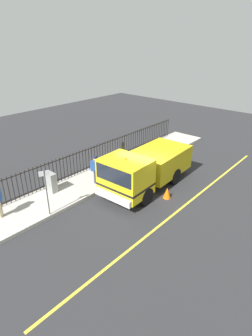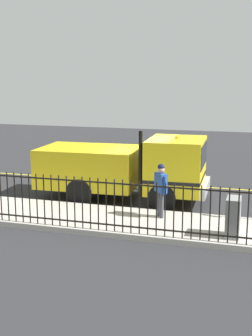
{
  "view_description": "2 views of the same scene",
  "coord_description": "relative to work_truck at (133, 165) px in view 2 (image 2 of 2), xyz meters",
  "views": [
    {
      "loc": [
        -8.26,
        11.04,
        7.9
      ],
      "look_at": [
        0.73,
        0.87,
        1.49
      ],
      "focal_mm": 29.4,
      "sensor_mm": 36.0,
      "label": 1
    },
    {
      "loc": [
        16.15,
        4.44,
        4.58
      ],
      "look_at": [
        1.3,
        -0.05,
        1.43
      ],
      "focal_mm": 48.96,
      "sensor_mm": 36.0,
      "label": 2
    }
  ],
  "objects": [
    {
      "name": "traffic_cone",
      "position": [
        -1.64,
        -0.02,
        -1.01
      ],
      "size": [
        0.43,
        0.43,
        0.62
      ],
      "primitive_type": "cone",
      "color": "orange",
      "rests_on": "ground"
    },
    {
      "name": "ground_plane",
      "position": [
        -0.26,
        0.1,
        -1.32
      ],
      "size": [
        44.44,
        44.44,
        0.0
      ],
      "primitive_type": "plane",
      "color": "#2B2B2D",
      "rests_on": "ground"
    },
    {
      "name": "work_truck",
      "position": [
        0.0,
        0.0,
        0.0
      ],
      "size": [
        2.73,
        6.34,
        2.74
      ],
      "rotation": [
        0.0,
        0.0,
        0.04
      ],
      "color": "yellow",
      "rests_on": "ground"
    },
    {
      "name": "lane_marking",
      "position": [
        -2.78,
        0.1,
        -1.32
      ],
      "size": [
        0.12,
        18.18,
        0.01
      ],
      "primitive_type": "cube",
      "color": "yellow",
      "rests_on": "ground"
    },
    {
      "name": "utility_cabinet",
      "position": [
        3.43,
        3.87,
        -0.6
      ],
      "size": [
        0.68,
        0.38,
        1.11
      ],
      "primitive_type": "cube",
      "color": "gray",
      "rests_on": "sidewalk_slab"
    },
    {
      "name": "worker_standing",
      "position": [
        2.27,
        1.56,
        -0.1
      ],
      "size": [
        0.51,
        0.48,
        1.72
      ],
      "rotation": [
        0.0,
        0.0,
        -2.44
      ],
      "color": "#264C99",
      "rests_on": "sidewalk_slab"
    },
    {
      "name": "sidewalk_slab",
      "position": [
        2.82,
        0.1,
        -1.24
      ],
      "size": [
        2.62,
        20.2,
        0.17
      ],
      "primitive_type": "cube",
      "color": "#B7B2A8",
      "rests_on": "ground"
    },
    {
      "name": "iron_fence",
      "position": [
        3.97,
        0.1,
        -0.37
      ],
      "size": [
        0.04,
        17.21,
        1.54
      ],
      "color": "black",
      "rests_on": "sidewalk_slab"
    }
  ]
}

